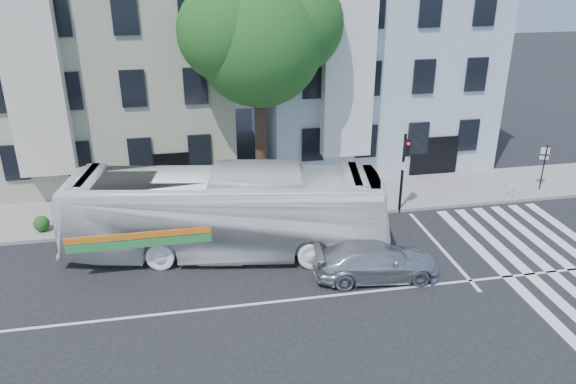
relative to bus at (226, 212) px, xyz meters
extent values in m
plane|color=black|center=(2.07, -3.83, -1.75)|extent=(120.00, 120.00, 0.00)
cube|color=gray|center=(2.07, 4.17, -1.67)|extent=(80.00, 4.00, 0.15)
cube|color=#999F85|center=(-4.93, 11.17, 3.75)|extent=(12.00, 10.00, 11.00)
cube|color=#A5B4C4|center=(9.07, 11.17, 3.75)|extent=(12.00, 10.00, 11.00)
cylinder|color=#2D2116|center=(2.07, 4.67, 0.85)|extent=(0.56, 0.56, 5.20)
sphere|color=#174A1A|center=(2.07, 4.67, 5.75)|extent=(5.60, 5.60, 5.60)
sphere|color=#174A1A|center=(3.67, 5.07, 6.45)|extent=(4.40, 4.40, 4.40)
sphere|color=#174A1A|center=(0.67, 4.37, 6.25)|extent=(4.20, 4.20, 4.20)
sphere|color=#174A1A|center=(1.47, 5.27, 4.75)|extent=(3.40, 3.40, 3.40)
imported|color=white|center=(0.00, 0.00, 0.00)|extent=(5.04, 12.87, 3.50)
imported|color=#B7B9BF|center=(5.22, -2.89, -1.08)|extent=(2.27, 4.77, 1.34)
cylinder|color=black|center=(8.12, 2.22, 0.14)|extent=(0.13, 0.13, 3.77)
cube|color=black|center=(8.12, 1.97, 1.49)|extent=(0.26, 0.21, 0.76)
sphere|color=red|center=(8.12, 1.84, 1.71)|extent=(0.14, 0.14, 0.14)
cylinder|color=white|center=(8.12, 2.07, 0.59)|extent=(0.40, 0.05, 0.40)
cylinder|color=#B9B9B5|center=(13.83, 2.47, -1.29)|extent=(0.25, 0.25, 0.61)
sphere|color=#B9B9B5|center=(13.83, 2.47, -0.95)|extent=(0.23, 0.23, 0.23)
cylinder|color=#B9B9B5|center=(13.83, 2.47, -1.21)|extent=(0.43, 0.30, 0.14)
cylinder|color=black|center=(15.92, 3.21, -0.45)|extent=(0.06, 0.06, 2.30)
cube|color=white|center=(15.92, 3.31, 0.38)|extent=(0.40, 0.18, 0.32)
cube|color=white|center=(15.92, 3.31, 0.01)|extent=(0.40, 0.18, 0.17)
camera|label=1|loc=(-1.28, -19.89, 9.47)|focal=35.00mm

